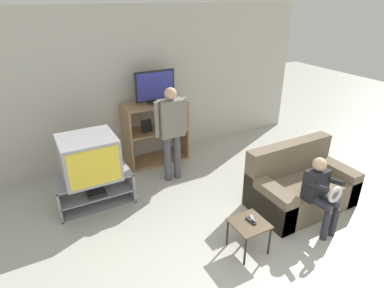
{
  "coord_description": "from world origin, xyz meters",
  "views": [
    {
      "loc": [
        -1.82,
        -1.36,
        2.74
      ],
      "look_at": [
        0.03,
        2.05,
        0.9
      ],
      "focal_mm": 30.0,
      "sensor_mm": 36.0,
      "label": 1
    }
  ],
  "objects_px": {
    "snack_table": "(249,227)",
    "remote_control_white": "(252,219)",
    "remote_control_black": "(251,221)",
    "person_seated_child": "(320,190)",
    "television_main": "(89,157)",
    "person_standing_adult": "(171,126)",
    "couch": "(299,186)",
    "television_flat": "(155,88)",
    "media_shelf": "(156,132)",
    "tv_stand": "(95,190)"
  },
  "relations": [
    {
      "from": "television_main",
      "to": "snack_table",
      "type": "height_order",
      "value": "television_main"
    },
    {
      "from": "couch",
      "to": "remote_control_white",
      "type": "bearing_deg",
      "value": -161.46
    },
    {
      "from": "television_main",
      "to": "person_standing_adult",
      "type": "bearing_deg",
      "value": 4.29
    },
    {
      "from": "television_main",
      "to": "snack_table",
      "type": "distance_m",
      "value": 2.26
    },
    {
      "from": "tv_stand",
      "to": "television_flat",
      "type": "xyz_separation_m",
      "value": [
        1.3,
        0.81,
        1.11
      ]
    },
    {
      "from": "snack_table",
      "to": "remote_control_white",
      "type": "height_order",
      "value": "remote_control_white"
    },
    {
      "from": "snack_table",
      "to": "person_seated_child",
      "type": "distance_m",
      "value": 1.03
    },
    {
      "from": "television_main",
      "to": "person_standing_adult",
      "type": "distance_m",
      "value": 1.28
    },
    {
      "from": "remote_control_white",
      "to": "person_standing_adult",
      "type": "xyz_separation_m",
      "value": [
        -0.14,
        1.84,
        0.51
      ]
    },
    {
      "from": "couch",
      "to": "person_standing_adult",
      "type": "xyz_separation_m",
      "value": [
        -1.27,
        1.46,
        0.63
      ]
    },
    {
      "from": "snack_table",
      "to": "person_seated_child",
      "type": "height_order",
      "value": "person_seated_child"
    },
    {
      "from": "media_shelf",
      "to": "remote_control_black",
      "type": "distance_m",
      "value": 2.57
    },
    {
      "from": "remote_control_white",
      "to": "television_main",
      "type": "bearing_deg",
      "value": 155.46
    },
    {
      "from": "television_flat",
      "to": "couch",
      "type": "relative_size",
      "value": 0.48
    },
    {
      "from": "tv_stand",
      "to": "snack_table",
      "type": "xyz_separation_m",
      "value": [
        1.33,
        -1.75,
        0.11
      ]
    },
    {
      "from": "television_flat",
      "to": "television_main",
      "type": "bearing_deg",
      "value": -148.78
    },
    {
      "from": "tv_stand",
      "to": "television_main",
      "type": "distance_m",
      "value": 0.52
    },
    {
      "from": "media_shelf",
      "to": "remote_control_white",
      "type": "height_order",
      "value": "media_shelf"
    },
    {
      "from": "snack_table",
      "to": "remote_control_black",
      "type": "height_order",
      "value": "remote_control_black"
    },
    {
      "from": "person_standing_adult",
      "to": "person_seated_child",
      "type": "bearing_deg",
      "value": -60.77
    },
    {
      "from": "tv_stand",
      "to": "person_standing_adult",
      "type": "relative_size",
      "value": 0.68
    },
    {
      "from": "couch",
      "to": "television_flat",
      "type": "bearing_deg",
      "value": 119.61
    },
    {
      "from": "snack_table",
      "to": "person_standing_adult",
      "type": "bearing_deg",
      "value": 92.43
    },
    {
      "from": "television_flat",
      "to": "remote_control_black",
      "type": "xyz_separation_m",
      "value": [
        0.06,
        -2.55,
        -0.93
      ]
    },
    {
      "from": "remote_control_black",
      "to": "person_standing_adult",
      "type": "height_order",
      "value": "person_standing_adult"
    },
    {
      "from": "media_shelf",
      "to": "television_flat",
      "type": "xyz_separation_m",
      "value": [
        0.03,
        -0.01,
        0.78
      ]
    },
    {
      "from": "couch",
      "to": "person_seated_child",
      "type": "xyz_separation_m",
      "value": [
        -0.19,
        -0.48,
        0.28
      ]
    },
    {
      "from": "tv_stand",
      "to": "person_standing_adult",
      "type": "height_order",
      "value": "person_standing_adult"
    },
    {
      "from": "television_flat",
      "to": "person_standing_adult",
      "type": "distance_m",
      "value": 0.82
    },
    {
      "from": "tv_stand",
      "to": "remote_control_black",
      "type": "height_order",
      "value": "tv_stand"
    },
    {
      "from": "tv_stand",
      "to": "person_seated_child",
      "type": "relative_size",
      "value": 1.07
    },
    {
      "from": "television_main",
      "to": "television_flat",
      "type": "relative_size",
      "value": 1.07
    },
    {
      "from": "tv_stand",
      "to": "television_main",
      "type": "relative_size",
      "value": 1.42
    },
    {
      "from": "media_shelf",
      "to": "television_flat",
      "type": "height_order",
      "value": "television_flat"
    },
    {
      "from": "remote_control_black",
      "to": "television_main",
      "type": "bearing_deg",
      "value": 120.75
    },
    {
      "from": "tv_stand",
      "to": "media_shelf",
      "type": "bearing_deg",
      "value": 32.74
    },
    {
      "from": "remote_control_black",
      "to": "person_standing_adult",
      "type": "relative_size",
      "value": 0.1
    },
    {
      "from": "television_main",
      "to": "person_seated_child",
      "type": "relative_size",
      "value": 0.75
    },
    {
      "from": "remote_control_black",
      "to": "person_seated_child",
      "type": "relative_size",
      "value": 0.15
    },
    {
      "from": "tv_stand",
      "to": "remote_control_black",
      "type": "relative_size",
      "value": 7.12
    },
    {
      "from": "person_standing_adult",
      "to": "remote_control_white",
      "type": "bearing_deg",
      "value": -85.72
    },
    {
      "from": "remote_control_white",
      "to": "couch",
      "type": "bearing_deg",
      "value": 45.18
    },
    {
      "from": "snack_table",
      "to": "couch",
      "type": "relative_size",
      "value": 0.28
    },
    {
      "from": "snack_table",
      "to": "couch",
      "type": "bearing_deg",
      "value": 18.65
    },
    {
      "from": "media_shelf",
      "to": "remote_control_black",
      "type": "relative_size",
      "value": 7.47
    },
    {
      "from": "tv_stand",
      "to": "person_seated_child",
      "type": "xyz_separation_m",
      "value": [
        2.34,
        -1.83,
        0.34
      ]
    },
    {
      "from": "television_flat",
      "to": "remote_control_black",
      "type": "relative_size",
      "value": 4.71
    },
    {
      "from": "television_main",
      "to": "couch",
      "type": "height_order",
      "value": "television_main"
    },
    {
      "from": "tv_stand",
      "to": "remote_control_white",
      "type": "height_order",
      "value": "tv_stand"
    },
    {
      "from": "media_shelf",
      "to": "person_standing_adult",
      "type": "height_order",
      "value": "person_standing_adult"
    }
  ]
}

